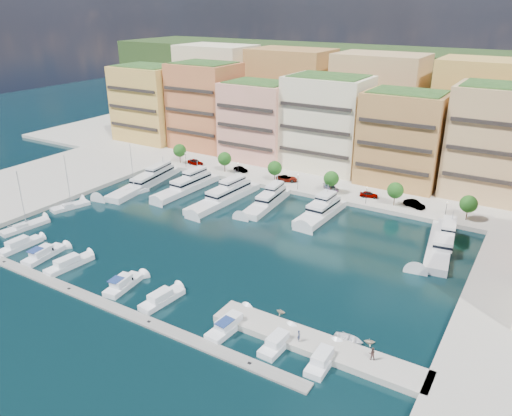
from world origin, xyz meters
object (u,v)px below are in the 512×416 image
object	(u,v)px
tree_3	(331,179)
yacht_3	(268,200)
tree_1	(225,159)
tree_2	(275,168)
yacht_6	(441,242)
car_2	(287,178)
cruiser_0	(20,246)
person_1	(372,354)
cruiser_4	(123,285)
sailboat_1	(70,207)
sailboat_0	(25,227)
cruiser_8	(278,343)
car_1	(241,169)
tree_5	(469,204)
yacht_0	(148,180)
sailboat_2	(134,192)
car_3	(331,188)
tree_4	(395,190)
car_4	(369,194)
cruiser_5	(162,299)
lamppost_2	(298,179)
yacht_4	(321,211)
person_0	(299,336)
tender_2	(349,339)
tender_3	(370,341)
lamppost_4	(446,208)
yacht_1	(188,186)
tender_1	(281,311)
cruiser_7	(230,325)
yacht_2	(226,195)
cruiser_2	(69,264)
lamppost_0	(186,157)
tree_0	(180,150)
cruiser_9	(323,360)
lamppost_3	(367,192)

from	to	relation	value
tree_3	yacht_3	bearing A→B (deg)	-128.67
tree_1	tree_2	xyz separation A→B (m)	(16.00, 0.00, 0.00)
yacht_6	car_2	bearing A→B (deg)	159.09
cruiser_0	person_1	distance (m)	71.00
yacht_3	cruiser_4	world-z (taller)	yacht_3
sailboat_1	sailboat_0	world-z (taller)	same
cruiser_8	car_1	xyz separation A→B (m)	(-45.54, 60.36, 1.15)
tree_5	yacht_0	bearing A→B (deg)	-167.47
sailboat_2	car_3	distance (m)	50.08
tree_4	yacht_3	world-z (taller)	tree_4
yacht_3	cruiser_4	distance (m)	45.16
tree_5	car_4	size ratio (longest dim) A/B	1.30
cruiser_0	cruiser_5	distance (m)	36.80
tree_2	cruiser_8	distance (m)	67.11
lamppost_2	yacht_4	xyz separation A→B (m)	(11.18, -10.06, -2.73)
cruiser_4	person_0	bearing A→B (deg)	2.66
tree_1	tender_2	bearing A→B (deg)	-42.06
yacht_4	sailboat_1	distance (m)	58.96
tender_2	tender_3	bearing A→B (deg)	-70.09
lamppost_4	yacht_1	distance (m)	62.64
sailboat_1	tender_1	distance (m)	64.36
cruiser_7	car_1	xyz separation A→B (m)	(-37.37, 60.40, 1.13)
yacht_2	tender_3	world-z (taller)	yacht_2
yacht_2	car_1	world-z (taller)	yacht_2
person_0	yacht_3	bearing A→B (deg)	-5.36
cruiser_7	person_1	distance (m)	21.00
sailboat_0	yacht_4	bearing A→B (deg)	37.40
tender_2	yacht_3	bearing A→B (deg)	40.72
tree_5	lamppost_2	distance (m)	40.08
cruiser_2	tree_1	bearing A→B (deg)	95.38
sailboat_1	person_0	xyz separation A→B (m)	(69.28, -17.64, 1.55)
lamppost_0	yacht_2	world-z (taller)	yacht_2
tree_0	tree_4	size ratio (longest dim) A/B	1.00
yacht_3	cruiser_9	distance (m)	56.87
tree_5	lamppost_0	distance (m)	76.04
cruiser_4	lamppost_4	bearing A→B (deg)	53.83
yacht_1	person_1	world-z (taller)	yacht_1
cruiser_9	sailboat_0	world-z (taller)	sailboat_0
tree_3	cruiser_5	bearing A→B (deg)	-94.14
yacht_3	sailboat_1	world-z (taller)	sailboat_1
tree_2	person_1	world-z (taller)	tree_2
yacht_0	tree_4	bearing A→B (deg)	15.67
yacht_0	yacht_6	distance (m)	74.95
tree_0	sailboat_1	bearing A→B (deg)	-92.11
yacht_0	car_3	world-z (taller)	yacht_0
lamppost_3	car_2	distance (m)	23.90
tree_4	lamppost_0	bearing A→B (deg)	-177.80
yacht_6	cruiser_8	world-z (taller)	yacht_6
tree_0	tree_1	distance (m)	16.00
lamppost_0	cruiser_2	xyz separation A→B (m)	(17.47, -55.80, -3.28)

